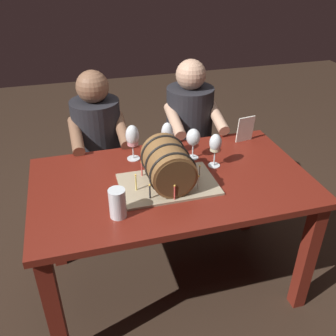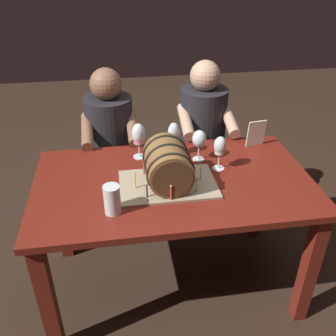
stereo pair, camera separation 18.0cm
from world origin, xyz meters
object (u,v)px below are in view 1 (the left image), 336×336
dining_table (172,197)px  wine_glass_red (167,134)px  barrel_cake (168,167)px  wine_glass_empty (193,138)px  menu_card (245,129)px  person_seated_right (189,151)px  wine_glass_rose (132,137)px  person_seated_left (101,164)px  wine_glass_white (215,145)px  beer_pint (118,204)px

dining_table → wine_glass_red: bearing=80.1°
dining_table → barrel_cake: barrel_cake is taller
wine_glass_empty → menu_card: 0.38m
barrel_cake → person_seated_right: person_seated_right is taller
wine_glass_rose → person_seated_left: bearing=112.2°
dining_table → wine_glass_rose: wine_glass_rose is taller
dining_table → person_seated_right: (0.31, 0.64, -0.11)m
barrel_cake → wine_glass_white: barrel_cake is taller
menu_card → person_seated_left: bearing=149.2°
wine_glass_empty → beer_pint: 0.63m
wine_glass_red → wine_glass_empty: (0.13, -0.07, -0.01)m
dining_table → menu_card: menu_card is taller
barrel_cake → wine_glass_white: size_ratio=2.52×
barrel_cake → person_seated_right: 0.84m
wine_glass_red → person_seated_right: 0.59m
wine_glass_empty → person_seated_right: size_ratio=0.15×
dining_table → wine_glass_rose: bearing=120.0°
barrel_cake → wine_glass_red: (0.08, 0.30, 0.02)m
wine_glass_empty → beer_pint: size_ratio=1.28×
wine_glass_empty → menu_card: wine_glass_empty is taller
wine_glass_rose → wine_glass_empty: bearing=-13.6°
wine_glass_red → menu_card: wine_glass_red is taller
wine_glass_rose → beer_pint: wine_glass_rose is taller
wine_glass_empty → menu_card: (0.37, 0.11, -0.04)m
wine_glass_white → beer_pint: wine_glass_white is taller
dining_table → wine_glass_empty: wine_glass_empty is taller
wine_glass_empty → wine_glass_rose: size_ratio=0.87×
wine_glass_red → beer_pint: bearing=-126.7°
barrel_cake → menu_card: (0.57, 0.34, -0.03)m
barrel_cake → wine_glass_empty: 0.31m
barrel_cake → beer_pint: size_ratio=3.44×
barrel_cake → dining_table: bearing=53.6°
beer_pint → menu_card: 0.99m
menu_card → wine_glass_rose: bearing=174.6°
dining_table → wine_glass_empty: size_ratio=7.96×
wine_glass_white → wine_glass_empty: wine_glass_white is taller
dining_table → beer_pint: (-0.31, -0.22, 0.18)m
wine_glass_empty → barrel_cake: bearing=-132.1°
person_seated_right → barrel_cake: bearing=-116.3°
wine_glass_rose → beer_pint: size_ratio=1.48×
barrel_cake → wine_glass_rose: bearing=110.6°
person_seated_left → dining_table: bearing=-64.5°
person_seated_right → wine_glass_white: bearing=-95.1°
wine_glass_white → wine_glass_red: bearing=139.2°
menu_card → wine_glass_empty: bearing=-171.4°
menu_card → person_seated_right: (-0.23, 0.35, -0.30)m
wine_glass_white → person_seated_left: (-0.56, 0.57, -0.36)m
beer_pint → wine_glass_red: bearing=53.3°
wine_glass_empty → wine_glass_rose: 0.33m
wine_glass_red → person_seated_right: size_ratio=0.17×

